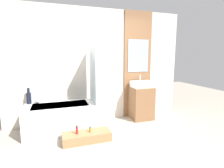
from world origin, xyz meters
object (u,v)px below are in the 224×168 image
Objects in this scene: wooden_step_bench at (87,137)px; sink at (142,84)px; vase_tall_dark at (29,97)px; vase_round_light at (37,101)px; bottle_soap_primary at (77,130)px; bathtub at (61,118)px; bottle_soap_secondary at (90,130)px.

sink reaches higher than wooden_step_bench.
vase_tall_dark reaches higher than vase_round_light.
bottle_soap_primary is (0.85, -0.86, -0.46)m from vase_tall_dark.
bottle_soap_secondary is at bearing -51.05° from bathtub.
bottle_soap_primary is at bearing -45.37° from vase_tall_dark.
bottle_soap_secondary is (0.94, -0.85, -0.41)m from vase_round_light.
sink is at bearing 25.64° from wooden_step_bench.
vase_round_light is at bearing 129.27° from bottle_soap_primary.
bottle_soap_primary reaches higher than bottle_soap_secondary.
vase_round_light is 1.33m from bottle_soap_secondary.
vase_tall_dark is at bearing 139.95° from wooden_step_bench.
vase_round_light is 1.17m from bottle_soap_primary.
wooden_step_bench is 7.89× the size of vase_round_light.
sink reaches higher than bathtub.
wooden_step_bench is at bearing 180.00° from bottle_soap_secondary.
bottle_soap_primary is at bearing 180.00° from wooden_step_bench.
sink reaches higher than vase_tall_dark.
bathtub is 0.76m from wooden_step_bench.
wooden_step_bench is 0.14m from bottle_soap_secondary.
bathtub is 13.48× the size of bottle_soap_secondary.
bottle_soap_primary is (0.25, -0.60, -0.05)m from bathtub.
vase_round_light is (-0.87, 0.85, 0.54)m from wooden_step_bench.
vase_round_light is (-0.45, 0.25, 0.33)m from bathtub.
bathtub is 1.99m from sink.
bathtub reaches higher than bottle_soap_primary.
wooden_step_bench is 0.23m from bottle_soap_primary.
bathtub is 12.68× the size of vase_round_light.
sink reaches higher than bottle_soap_secondary.
bottle_soap_secondary is at bearing -38.31° from vase_tall_dark.
sink is at bearing -3.42° from vase_tall_dark.
wooden_step_bench is 2.62× the size of vase_tall_dark.
vase_tall_dark is 1.47m from bottle_soap_secondary.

